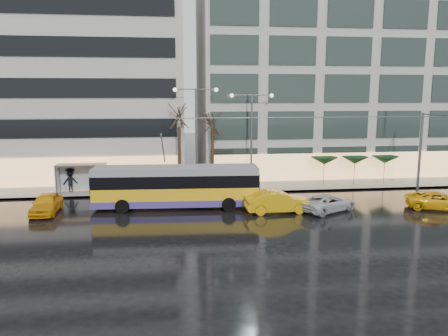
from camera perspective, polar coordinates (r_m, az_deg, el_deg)
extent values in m
plane|color=black|center=(29.24, -6.20, -7.61)|extent=(140.00, 140.00, 0.00)
cube|color=gray|center=(42.86, -3.84, -1.90)|extent=(80.00, 10.00, 0.15)
cube|color=slate|center=(38.03, -3.41, -3.38)|extent=(80.00, 0.10, 0.15)
cube|color=beige|center=(49.54, -26.10, 11.60)|extent=(34.00, 14.00, 22.00)
cube|color=beige|center=(50.91, 15.71, 13.83)|extent=(32.00, 14.00, 25.00)
cube|color=yellow|center=(33.66, -6.23, -3.39)|extent=(12.49, 3.22, 1.55)
cube|color=#4A3A91|center=(33.78, -6.21, -4.24)|extent=(12.54, 3.26, 0.52)
cube|color=black|center=(33.42, -6.26, -1.49)|extent=(12.52, 3.24, 0.93)
cube|color=gray|center=(33.29, -6.29, -0.28)|extent=(12.49, 3.22, 0.52)
cube|color=black|center=(33.79, 4.34, -1.61)|extent=(0.18, 2.37, 1.34)
cube|color=black|center=(34.26, -16.71, -1.84)|extent=(0.18, 2.37, 1.34)
cylinder|color=black|center=(35.12, 0.28, -3.73)|extent=(1.05, 0.41, 1.03)
cylinder|color=black|center=(32.62, 0.63, -4.78)|extent=(1.05, 0.41, 1.03)
cylinder|color=black|center=(35.41, -12.50, -3.85)|extent=(1.05, 0.41, 1.03)
cylinder|color=black|center=(32.93, -13.14, -4.90)|extent=(1.05, 0.41, 1.03)
cylinder|color=#595B60|center=(34.09, -8.01, 2.47)|extent=(0.26, 3.84, 2.71)
cylinder|color=#595B60|center=(34.60, -7.95, 2.57)|extent=(0.26, 3.84, 2.71)
cylinder|color=#595B60|center=(43.03, 24.23, 1.94)|extent=(0.24, 0.24, 7.00)
cube|color=#595B60|center=(40.65, 26.39, 6.20)|extent=(0.10, 5.00, 0.10)
cylinder|color=#595B60|center=(33.75, -4.87, 6.48)|extent=(42.00, 0.04, 0.04)
cylinder|color=#595B60|center=(34.25, -4.90, 6.53)|extent=(42.00, 0.04, 0.04)
cube|color=#595B60|center=(39.65, -18.17, 0.40)|extent=(4.20, 1.60, 0.12)
cube|color=silver|center=(40.54, -17.89, -1.18)|extent=(4.00, 0.05, 2.20)
cube|color=white|center=(40.31, -20.93, -1.42)|extent=(0.10, 1.40, 2.20)
cylinder|color=#595B60|center=(39.63, -21.10, -1.61)|extent=(0.10, 0.10, 2.40)
cylinder|color=#595B60|center=(40.96, -20.64, -1.23)|extent=(0.10, 0.10, 2.40)
cylinder|color=#595B60|center=(38.85, -15.37, -1.52)|extent=(0.10, 0.10, 2.40)
cylinder|color=#595B60|center=(40.21, -15.09, -1.13)|extent=(0.10, 0.10, 2.40)
cylinder|color=#595B60|center=(39.00, -3.65, 3.76)|extent=(0.18, 0.18, 9.00)
cylinder|color=#595B60|center=(38.76, -5.07, 10.22)|extent=(1.80, 0.10, 0.10)
cylinder|color=#595B60|center=(38.86, -2.37, 10.25)|extent=(1.80, 0.10, 0.10)
sphere|color=#FFF2CC|center=(38.73, -6.42, 10.12)|extent=(0.36, 0.36, 0.36)
sphere|color=#FFF2CC|center=(38.95, -1.03, 10.18)|extent=(0.36, 0.36, 0.36)
cylinder|color=#595B60|center=(39.64, 3.60, 3.49)|extent=(0.18, 0.18, 8.50)
cylinder|color=#595B60|center=(39.26, 2.36, 9.51)|extent=(1.80, 0.10, 0.10)
cylinder|color=#595B60|center=(39.59, 4.96, 9.48)|extent=(1.80, 0.10, 0.10)
sphere|color=#FFF2CC|center=(39.12, 1.04, 9.44)|extent=(0.36, 0.36, 0.36)
sphere|color=#FFF2CC|center=(39.79, 6.25, 9.39)|extent=(0.36, 0.36, 0.36)
cylinder|color=black|center=(39.35, -5.82, 1.29)|extent=(0.28, 0.28, 5.60)
cylinder|color=black|center=(39.78, -1.50, 0.91)|extent=(0.28, 0.28, 4.90)
cylinder|color=#595B60|center=(42.14, 12.90, -0.70)|extent=(0.06, 0.06, 2.20)
cone|color=#0E3618|center=(41.94, 12.96, 0.92)|extent=(2.50, 2.50, 0.70)
cylinder|color=#595B60|center=(43.25, 16.64, -0.60)|extent=(0.06, 0.06, 2.20)
cone|color=#0E3618|center=(43.06, 16.72, 0.98)|extent=(2.50, 2.50, 0.70)
cylinder|color=#595B60|center=(44.53, 20.18, -0.50)|extent=(0.06, 0.06, 2.20)
cone|color=#0E3618|center=(44.35, 20.27, 1.03)|extent=(2.50, 2.50, 0.70)
imported|color=#EAA00C|center=(34.57, -22.19, -4.30)|extent=(1.80, 4.34, 1.47)
imported|color=#E8AF0C|center=(32.46, 7.06, -4.40)|extent=(4.94, 1.83, 1.62)
imported|color=yellow|center=(36.99, 26.24, -3.83)|extent=(5.21, 3.69, 1.32)
imported|color=silver|center=(33.53, 13.41, -4.42)|extent=(5.11, 4.07, 1.29)
imported|color=black|center=(39.10, -14.25, -1.87)|extent=(0.67, 0.46, 1.77)
imported|color=#C5415A|center=(38.94, -14.30, -0.62)|extent=(1.02, 1.04, 0.88)
imported|color=black|center=(39.43, -15.78, -1.84)|extent=(1.09, 1.06, 1.77)
imported|color=black|center=(40.67, -19.43, -1.62)|extent=(1.31, 0.91, 1.86)
imported|color=black|center=(40.52, -19.49, -0.48)|extent=(0.97, 0.97, 0.72)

